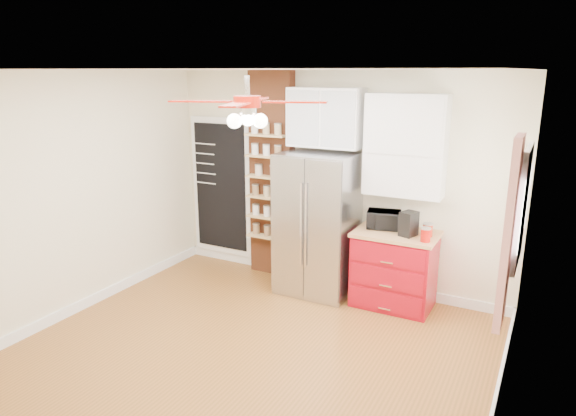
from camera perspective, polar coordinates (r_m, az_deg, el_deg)
The scene contains 21 objects.
floor at distance 5.29m, azimuth -4.00°, elevation -15.58°, with size 4.50×4.50×0.00m, color brown.
ceiling at distance 4.56m, azimuth -4.63°, elevation 15.09°, with size 4.50×4.50×0.00m, color white.
wall_back at distance 6.48m, azimuth 5.13°, elevation 3.02°, with size 4.50×0.02×2.70m, color beige.
wall_front at distance 3.34m, azimuth -23.06°, elevation -9.94°, with size 4.50×0.02×2.70m, color beige.
wall_left at distance 6.21m, azimuth -22.19°, elevation 1.43°, with size 0.02×4.00×2.70m, color beige.
wall_right at distance 4.08m, azimuth 23.71°, elevation -5.48°, with size 0.02×4.00×2.70m, color beige.
chalkboard at distance 7.31m, azimuth -7.41°, elevation 2.33°, with size 0.95×0.05×1.95m.
brick_pillar at distance 6.78m, azimuth -1.79°, elevation 3.60°, with size 0.60×0.16×2.70m, color brown.
fridge at distance 6.29m, azimuth 3.30°, elevation -1.79°, with size 0.90×0.70×1.75m, color #ABABB0.
upper_glass_cabinet at distance 6.22m, azimuth 4.23°, elevation 10.00°, with size 0.90×0.35×0.70m, color white.
red_cabinet at distance 6.16m, azimuth 11.72°, elevation -6.63°, with size 0.94×0.64×0.90m.
upper_shelf_unit at distance 5.96m, azimuth 12.91°, elevation 6.77°, with size 0.90×0.30×1.15m, color white.
window at distance 4.89m, azimuth 24.61°, elevation 0.14°, with size 0.04×0.75×1.05m, color white.
curtain at distance 4.39m, azimuth 23.33°, elevation -2.67°, with size 0.06×0.40×1.55m, color #A91716.
ceiling_fan at distance 4.56m, azimuth -4.56°, elevation 11.62°, with size 1.40×1.40×0.44m.
toaster_oven at distance 6.10m, azimuth 10.58°, elevation -1.28°, with size 0.38×0.26×0.21m, color black.
coffee_maker at distance 5.88m, azimuth 13.27°, elevation -1.72°, with size 0.15×0.19×0.28m, color black.
canister_left at distance 5.74m, azimuth 15.04°, elevation -2.95°, with size 0.11×0.11×0.14m, color #AD0F09.
canister_right at distance 5.93m, azimuth 15.25°, elevation -2.42°, with size 0.11×0.11×0.14m, color #B01F09.
pantry_jar_oats at distance 6.71m, azimuth -3.27°, elevation 4.24°, with size 0.10×0.10×0.13m, color #C7B198.
pantry_jar_beans at distance 6.61m, azimuth -1.61°, elevation 4.09°, with size 0.10×0.10×0.13m, color brown.
Camera 1 is at (2.43, -3.85, 2.69)m, focal length 32.00 mm.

